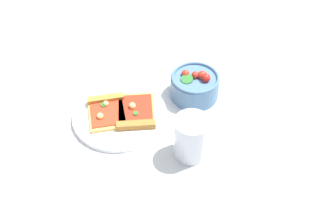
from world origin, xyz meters
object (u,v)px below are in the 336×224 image
object	(u,v)px
pizza_slice_near	(107,110)
salad_bowl	(195,85)
pizza_slice_far	(136,113)
soda_glass	(191,139)
plate	(120,115)

from	to	relation	value
pizza_slice_near	salad_bowl	distance (m)	0.24
pizza_slice_far	salad_bowl	size ratio (longest dim) A/B	1.21
pizza_slice_far	salad_bowl	xyz separation A→B (m)	(-0.16, 0.07, 0.02)
salad_bowl	soda_glass	distance (m)	0.20
pizza_slice_far	salad_bowl	bearing A→B (deg)	155.64
soda_glass	plate	bearing A→B (deg)	-87.61
pizza_slice_near	pizza_slice_far	world-z (taller)	same
plate	soda_glass	size ratio (longest dim) A/B	2.22
pizza_slice_far	soda_glass	bearing A→B (deg)	86.70
pizza_slice_near	soda_glass	xyz separation A→B (m)	(-0.02, 0.24, 0.03)
soda_glass	pizza_slice_far	bearing A→B (deg)	-93.30
salad_bowl	soda_glass	size ratio (longest dim) A/B	1.20
pizza_slice_far	soda_glass	xyz separation A→B (m)	(0.01, 0.18, 0.03)
salad_bowl	soda_glass	xyz separation A→B (m)	(0.17, 0.10, 0.02)
plate	soda_glass	xyz separation A→B (m)	(-0.01, 0.21, 0.04)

